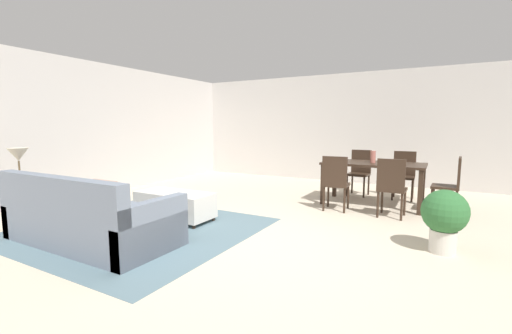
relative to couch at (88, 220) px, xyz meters
name	(u,v)px	position (x,y,z in m)	size (l,w,h in m)	color
ground_plane	(267,243)	(1.89, 1.04, -0.29)	(10.80, 10.80, 0.00)	beige
wall_back	(360,128)	(1.89, 6.04, 1.06)	(9.00, 0.12, 2.70)	beige
wall_left	(74,129)	(-2.61, 1.54, 1.06)	(0.12, 11.00, 2.70)	beige
area_rug	(139,229)	(0.11, 0.66, -0.28)	(3.00, 2.80, 0.01)	slate
couch	(88,220)	(0.00, 0.00, 0.00)	(2.18, 0.98, 0.86)	slate
ottoman_table	(175,204)	(0.21, 1.27, -0.05)	(1.19, 0.54, 0.42)	silver
side_table	(22,195)	(-1.39, -0.04, 0.18)	(0.40, 0.40, 0.59)	brown
table_lamp	(18,156)	(-1.39, -0.04, 0.71)	(0.26, 0.26, 0.53)	brown
dining_table	(373,168)	(2.63, 3.73, 0.38)	(1.71, 0.88, 0.76)	#332319
dining_chair_near_left	(335,180)	(2.17, 2.96, 0.23)	(0.43, 0.43, 0.92)	#332319
dining_chair_near_right	(391,185)	(3.04, 2.96, 0.23)	(0.41, 0.41, 0.92)	#332319
dining_chair_far_left	(360,170)	(2.23, 4.52, 0.23)	(0.43, 0.43, 0.92)	#332319
dining_chair_far_right	(404,172)	(3.06, 4.55, 0.23)	(0.41, 0.41, 0.92)	#332319
dining_chair_head_east	(452,182)	(3.85, 3.69, 0.23)	(0.42, 0.42, 0.92)	#332319
vase_centerpiece	(373,157)	(2.62, 3.73, 0.58)	(0.09, 0.09, 0.21)	#B26659
potted_plant	(445,216)	(3.75, 1.72, 0.13)	(0.49, 0.49, 0.71)	beige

